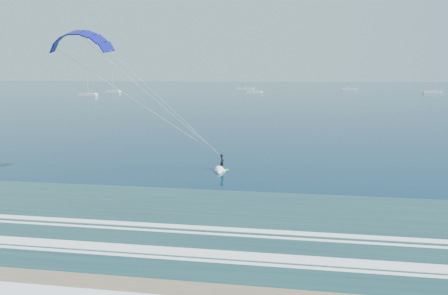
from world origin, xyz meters
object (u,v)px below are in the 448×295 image
sailboat_3 (254,92)px  sailboat_4 (349,89)px  sailboat_1 (113,92)px  sailboat_2 (245,89)px  kitesurfer_rig (152,97)px  sailboat_5 (432,92)px  sailboat_0 (88,95)px

sailboat_3 → sailboat_4: 73.11m
sailboat_1 → sailboat_2: size_ratio=0.76×
kitesurfer_rig → sailboat_5: size_ratio=1.55×
sailboat_2 → kitesurfer_rig: bearing=-87.4°
sailboat_0 → sailboat_3: bearing=23.3°
sailboat_0 → sailboat_5: bearing=16.2°
sailboat_0 → sailboat_2: 99.71m
sailboat_3 → sailboat_5: (92.71, 16.19, 0.01)m
sailboat_3 → sailboat_1: bearing=-177.0°
kitesurfer_rig → sailboat_2: size_ratio=1.36×
kitesurfer_rig → sailboat_0: 155.64m
sailboat_3 → sailboat_4: sailboat_4 is taller
kitesurfer_rig → sailboat_5: 205.73m
sailboat_1 → sailboat_0: bearing=-89.4°
sailboat_0 → sailboat_2: size_ratio=0.81×
kitesurfer_rig → sailboat_1: size_ratio=1.78×
kitesurfer_rig → sailboat_4: kitesurfer_rig is taller
sailboat_1 → sailboat_2: 81.06m
sailboat_1 → sailboat_4: (130.69, 52.17, 0.01)m
sailboat_2 → sailboat_5: sailboat_2 is taller
sailboat_3 → sailboat_0: bearing=-156.7°
kitesurfer_rig → sailboat_0: kitesurfer_rig is taller
kitesurfer_rig → sailboat_3: bearing=90.4°
sailboat_4 → sailboat_5: size_ratio=1.01×
sailboat_0 → sailboat_1: (-0.28, 28.56, -0.00)m
kitesurfer_rig → sailboat_2: (-9.65, 209.30, -7.74)m
sailboat_3 → kitesurfer_rig: bearing=-89.6°
sailboat_1 → sailboat_4: sailboat_4 is taller
sailboat_0 → sailboat_2: bearing=47.9°
kitesurfer_rig → sailboat_0: size_ratio=1.67×
sailboat_1 → sailboat_5: sailboat_5 is taller
sailboat_2 → sailboat_5: (101.30, -25.27, -0.01)m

